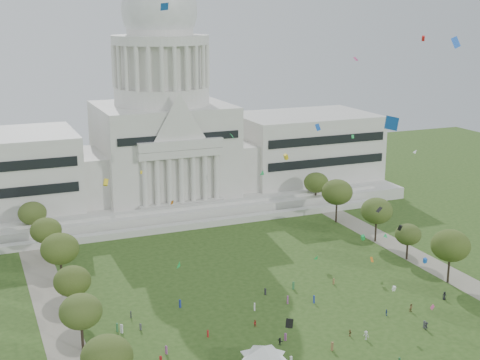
% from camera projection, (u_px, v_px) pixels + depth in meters
% --- Properties ---
extents(ground, '(400.00, 400.00, 0.00)m').
position_uv_depth(ground, '(327.00, 348.00, 132.97)').
color(ground, '#2B4918').
rests_on(ground, ground).
extents(capitol, '(160.00, 64.50, 91.30)m').
position_uv_depth(capitol, '(163.00, 139.00, 229.16)').
color(capitol, silver).
rests_on(capitol, ground).
extents(path_left, '(8.00, 160.00, 0.04)m').
position_uv_depth(path_left, '(59.00, 326.00, 141.98)').
color(path_left, gray).
rests_on(path_left, ground).
extents(path_right, '(8.00, 160.00, 0.04)m').
position_uv_depth(path_right, '(428.00, 263.00, 177.66)').
color(path_right, gray).
rests_on(path_right, ground).
extents(row_tree_l_1, '(8.86, 8.86, 12.59)m').
position_uv_depth(row_tree_l_1, '(107.00, 357.00, 111.73)').
color(row_tree_l_1, black).
rests_on(row_tree_l_1, ground).
extents(row_tree_l_2, '(8.42, 8.42, 11.97)m').
position_uv_depth(row_tree_l_2, '(81.00, 311.00, 129.62)').
color(row_tree_l_2, black).
rests_on(row_tree_l_2, ground).
extents(row_tree_r_2, '(9.55, 9.55, 13.58)m').
position_uv_depth(row_tree_r_2, '(451.00, 246.00, 162.61)').
color(row_tree_r_2, black).
rests_on(row_tree_r_2, ground).
extents(row_tree_l_3, '(8.12, 8.12, 11.55)m').
position_uv_depth(row_tree_l_3, '(72.00, 281.00, 144.92)').
color(row_tree_l_3, black).
rests_on(row_tree_l_3, ground).
extents(row_tree_r_3, '(7.01, 7.01, 9.98)m').
position_uv_depth(row_tree_r_3, '(408.00, 234.00, 178.60)').
color(row_tree_r_3, black).
rests_on(row_tree_r_3, ground).
extents(row_tree_l_4, '(9.29, 9.29, 13.21)m').
position_uv_depth(row_tree_l_4, '(60.00, 249.00, 161.19)').
color(row_tree_l_4, black).
rests_on(row_tree_l_4, ground).
extents(row_tree_r_4, '(9.19, 9.19, 13.06)m').
position_uv_depth(row_tree_r_4, '(377.00, 211.00, 192.11)').
color(row_tree_r_4, black).
rests_on(row_tree_r_4, ground).
extents(row_tree_l_5, '(8.33, 8.33, 11.85)m').
position_uv_depth(row_tree_l_5, '(46.00, 231.00, 177.65)').
color(row_tree_l_5, black).
rests_on(row_tree_l_5, ground).
extents(row_tree_r_5, '(9.82, 9.82, 13.96)m').
position_uv_depth(row_tree_r_5, '(337.00, 192.00, 209.52)').
color(row_tree_r_5, black).
rests_on(row_tree_r_5, ground).
extents(row_tree_l_6, '(8.19, 8.19, 11.64)m').
position_uv_depth(row_tree_l_6, '(32.00, 213.00, 193.30)').
color(row_tree_l_6, black).
rests_on(row_tree_l_6, ground).
extents(row_tree_r_6, '(8.42, 8.42, 11.97)m').
position_uv_depth(row_tree_r_6, '(316.00, 183.00, 226.84)').
color(row_tree_r_6, black).
rests_on(row_tree_r_6, ground).
extents(event_tent, '(9.31, 9.31, 5.13)m').
position_uv_depth(event_tent, '(264.00, 351.00, 123.87)').
color(event_tent, '#4C4C4C').
rests_on(event_tent, ground).
extents(person_0, '(1.13, 0.93, 1.98)m').
position_uv_depth(person_0, '(444.00, 296.00, 154.98)').
color(person_0, '#26262B').
rests_on(person_0, ground).
extents(person_2, '(1.03, 0.73, 1.95)m').
position_uv_depth(person_2, '(411.00, 308.00, 148.64)').
color(person_2, olive).
rests_on(person_2, ground).
extents(person_3, '(1.16, 1.41, 1.95)m').
position_uv_depth(person_3, '(366.00, 335.00, 136.10)').
color(person_3, silver).
rests_on(person_3, ground).
extents(person_4, '(0.73, 1.00, 1.53)m').
position_uv_depth(person_4, '(350.00, 333.00, 137.64)').
color(person_4, olive).
rests_on(person_4, ground).
extents(person_5, '(1.08, 1.56, 1.57)m').
position_uv_depth(person_5, '(280.00, 341.00, 134.02)').
color(person_5, '#26262B').
rests_on(person_5, ground).
extents(person_8, '(0.81, 0.65, 1.44)m').
position_uv_depth(person_8, '(255.00, 323.00, 141.93)').
color(person_8, '#B21E1E').
rests_on(person_8, ground).
extents(person_9, '(0.86, 1.28, 1.81)m').
position_uv_depth(person_9, '(427.00, 326.00, 140.16)').
color(person_9, '#26262B').
rests_on(person_9, ground).
extents(person_10, '(0.75, 0.96, 1.45)m').
position_uv_depth(person_10, '(386.00, 312.00, 146.93)').
color(person_10, navy).
rests_on(person_10, ground).
extents(distant_crowd, '(60.78, 35.36, 1.95)m').
position_uv_depth(distant_crowd, '(232.00, 329.00, 139.17)').
color(distant_crowd, olive).
rests_on(distant_crowd, ground).
extents(kite_swarm, '(78.75, 94.57, 63.80)m').
position_uv_depth(kite_swarm, '(315.00, 202.00, 137.27)').
color(kite_swarm, green).
rests_on(kite_swarm, ground).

